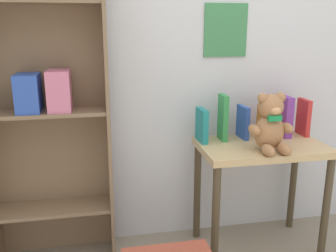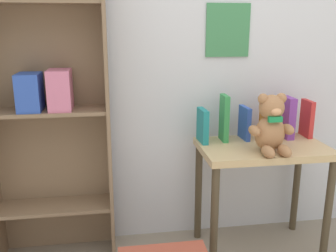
{
  "view_description": "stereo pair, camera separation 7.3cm",
  "coord_description": "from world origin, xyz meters",
  "px_view_note": "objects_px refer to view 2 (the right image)",
  "views": [
    {
      "loc": [
        -0.57,
        -0.75,
        1.23
      ],
      "look_at": [
        -0.21,
        1.07,
        0.73
      ],
      "focal_mm": 40.0,
      "sensor_mm": 36.0,
      "label": 1
    },
    {
      "loc": [
        -0.49,
        -0.76,
        1.23
      ],
      "look_at": [
        -0.21,
        1.07,
        0.73
      ],
      "focal_mm": 40.0,
      "sensor_mm": 36.0,
      "label": 2
    }
  ],
  "objects_px": {
    "book_standing_green": "(224,118)",
    "book_standing_orange": "(266,122)",
    "bookshelf_side": "(47,91)",
    "teddy_bear": "(271,126)",
    "book_standing_blue": "(245,123)",
    "book_standing_red": "(307,118)",
    "display_table": "(262,164)",
    "book_standing_teal": "(203,126)",
    "book_standing_purple": "(287,118)"
  },
  "relations": [
    {
      "from": "book_standing_teal",
      "to": "book_standing_red",
      "type": "relative_size",
      "value": 0.88
    },
    {
      "from": "bookshelf_side",
      "to": "book_standing_purple",
      "type": "relative_size",
      "value": 7.06
    },
    {
      "from": "display_table",
      "to": "book_standing_red",
      "type": "xyz_separation_m",
      "value": [
        0.3,
        0.13,
        0.21
      ]
    },
    {
      "from": "book_standing_red",
      "to": "book_standing_teal",
      "type": "bearing_deg",
      "value": -177.23
    },
    {
      "from": "display_table",
      "to": "book_standing_blue",
      "type": "relative_size",
      "value": 3.67
    },
    {
      "from": "display_table",
      "to": "teddy_bear",
      "type": "xyz_separation_m",
      "value": [
        -0.01,
        -0.1,
        0.24
      ]
    },
    {
      "from": "teddy_bear",
      "to": "book_standing_purple",
      "type": "height_order",
      "value": "teddy_bear"
    },
    {
      "from": "bookshelf_side",
      "to": "book_standing_teal",
      "type": "relative_size",
      "value": 8.95
    },
    {
      "from": "display_table",
      "to": "book_standing_green",
      "type": "relative_size",
      "value": 2.65
    },
    {
      "from": "book_standing_green",
      "to": "book_standing_orange",
      "type": "xyz_separation_m",
      "value": [
        0.24,
        0.01,
        -0.04
      ]
    },
    {
      "from": "teddy_bear",
      "to": "book_standing_red",
      "type": "bearing_deg",
      "value": 35.45
    },
    {
      "from": "book_standing_blue",
      "to": "bookshelf_side",
      "type": "bearing_deg",
      "value": 176.71
    },
    {
      "from": "bookshelf_side",
      "to": "book_standing_purple",
      "type": "bearing_deg",
      "value": -1.46
    },
    {
      "from": "teddy_bear",
      "to": "book_standing_teal",
      "type": "distance_m",
      "value": 0.36
    },
    {
      "from": "book_standing_green",
      "to": "book_standing_blue",
      "type": "height_order",
      "value": "book_standing_green"
    },
    {
      "from": "bookshelf_side",
      "to": "book_standing_blue",
      "type": "xyz_separation_m",
      "value": [
        1.04,
        -0.02,
        -0.2
      ]
    },
    {
      "from": "book_standing_orange",
      "to": "book_standing_purple",
      "type": "distance_m",
      "value": 0.12
    },
    {
      "from": "book_standing_blue",
      "to": "display_table",
      "type": "bearing_deg",
      "value": -67.32
    },
    {
      "from": "teddy_bear",
      "to": "book_standing_teal",
      "type": "relative_size",
      "value": 1.62
    },
    {
      "from": "bookshelf_side",
      "to": "book_standing_orange",
      "type": "height_order",
      "value": "bookshelf_side"
    },
    {
      "from": "teddy_bear",
      "to": "book_standing_orange",
      "type": "bearing_deg",
      "value": 72.66
    },
    {
      "from": "book_standing_orange",
      "to": "book_standing_purple",
      "type": "relative_size",
      "value": 0.78
    },
    {
      "from": "book_standing_purple",
      "to": "book_standing_red",
      "type": "xyz_separation_m",
      "value": [
        0.12,
        0.01,
        -0.01
      ]
    },
    {
      "from": "book_standing_orange",
      "to": "book_standing_red",
      "type": "xyz_separation_m",
      "value": [
        0.24,
        -0.0,
        0.01
      ]
    },
    {
      "from": "book_standing_green",
      "to": "book_standing_orange",
      "type": "distance_m",
      "value": 0.25
    },
    {
      "from": "book_standing_green",
      "to": "display_table",
      "type": "bearing_deg",
      "value": -31.27
    },
    {
      "from": "book_standing_green",
      "to": "book_standing_red",
      "type": "xyz_separation_m",
      "value": [
        0.49,
        0.01,
        -0.02
      ]
    },
    {
      "from": "book_standing_green",
      "to": "book_standing_purple",
      "type": "distance_m",
      "value": 0.36
    },
    {
      "from": "book_standing_blue",
      "to": "book_standing_purple",
      "type": "height_order",
      "value": "book_standing_purple"
    },
    {
      "from": "book_standing_red",
      "to": "book_standing_green",
      "type": "bearing_deg",
      "value": -178.04
    },
    {
      "from": "display_table",
      "to": "bookshelf_side",
      "type": "bearing_deg",
      "value": 172.21
    },
    {
      "from": "display_table",
      "to": "book_standing_orange",
      "type": "bearing_deg",
      "value": 64.36
    },
    {
      "from": "book_standing_purple",
      "to": "book_standing_red",
      "type": "height_order",
      "value": "book_standing_purple"
    },
    {
      "from": "book_standing_green",
      "to": "book_standing_orange",
      "type": "relative_size",
      "value": 1.4
    },
    {
      "from": "bookshelf_side",
      "to": "teddy_bear",
      "type": "relative_size",
      "value": 5.54
    },
    {
      "from": "display_table",
      "to": "book_standing_blue",
      "type": "distance_m",
      "value": 0.24
    },
    {
      "from": "book_standing_purple",
      "to": "book_standing_green",
      "type": "bearing_deg",
      "value": 179.9
    },
    {
      "from": "book_standing_red",
      "to": "teddy_bear",
      "type": "bearing_deg",
      "value": -143.28
    },
    {
      "from": "display_table",
      "to": "book_standing_teal",
      "type": "distance_m",
      "value": 0.38
    },
    {
      "from": "book_standing_teal",
      "to": "book_standing_orange",
      "type": "bearing_deg",
      "value": 0.17
    },
    {
      "from": "book_standing_orange",
      "to": "book_standing_red",
      "type": "relative_size",
      "value": 0.87
    },
    {
      "from": "display_table",
      "to": "book_standing_red",
      "type": "distance_m",
      "value": 0.39
    },
    {
      "from": "book_standing_purple",
      "to": "teddy_bear",
      "type": "bearing_deg",
      "value": -131.48
    },
    {
      "from": "teddy_bear",
      "to": "book_standing_blue",
      "type": "bearing_deg",
      "value": 102.75
    },
    {
      "from": "teddy_bear",
      "to": "book_standing_teal",
      "type": "bearing_deg",
      "value": 144.94
    },
    {
      "from": "book_standing_teal",
      "to": "book_standing_green",
      "type": "relative_size",
      "value": 0.72
    },
    {
      "from": "book_standing_blue",
      "to": "book_standing_red",
      "type": "relative_size",
      "value": 0.88
    },
    {
      "from": "book_standing_blue",
      "to": "teddy_bear",
      "type": "bearing_deg",
      "value": -79.44
    },
    {
      "from": "book_standing_blue",
      "to": "book_standing_orange",
      "type": "height_order",
      "value": "book_standing_blue"
    },
    {
      "from": "display_table",
      "to": "book_standing_blue",
      "type": "xyz_separation_m",
      "value": [
        -0.06,
        0.13,
        0.19
      ]
    }
  ]
}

